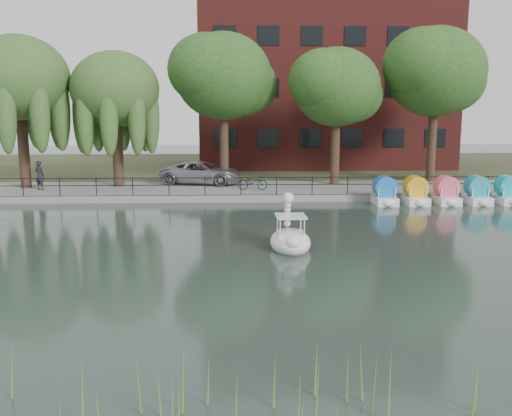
{
  "coord_description": "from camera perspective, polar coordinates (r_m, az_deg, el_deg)",
  "views": [
    {
      "loc": [
        -0.33,
        -18.25,
        5.32
      ],
      "look_at": [
        0.5,
        4.0,
        1.3
      ],
      "focal_mm": 40.0,
      "sensor_mm": 36.0,
      "label": 1
    }
  ],
  "objects": [
    {
      "name": "ground_plane",
      "position": [
        19.02,
        -1.06,
        -6.02
      ],
      "size": [
        120.0,
        120.0,
        0.0
      ],
      "primitive_type": "plane",
      "color": "#384942"
    },
    {
      "name": "promenade",
      "position": [
        34.64,
        -1.57,
        1.73
      ],
      "size": [
        40.0,
        6.0,
        0.4
      ],
      "primitive_type": "cube",
      "color": "gray",
      "rests_on": "ground_plane"
    },
    {
      "name": "kerb",
      "position": [
        31.72,
        -1.51,
        0.94
      ],
      "size": [
        40.0,
        0.25,
        0.4
      ],
      "primitive_type": "cube",
      "color": "gray",
      "rests_on": "ground_plane"
    },
    {
      "name": "land_strip",
      "position": [
        48.53,
        -1.74,
        4.15
      ],
      "size": [
        60.0,
        22.0,
        0.36
      ],
      "primitive_type": "cube",
      "color": "#47512D",
      "rests_on": "ground_plane"
    },
    {
      "name": "railing",
      "position": [
        31.78,
        -1.53,
        2.68
      ],
      "size": [
        32.0,
        0.05,
        1.0
      ],
      "color": "black",
      "rests_on": "promenade"
    },
    {
      "name": "apartment_building",
      "position": [
        48.94,
        6.71,
        14.9
      ],
      "size": [
        20.0,
        10.07,
        18.0
      ],
      "color": "#4C1E16",
      "rests_on": "land_strip"
    },
    {
      "name": "willow_left",
      "position": [
        37.02,
        -22.66,
        11.87
      ],
      "size": [
        5.88,
        5.88,
        9.01
      ],
      "color": "#473323",
      "rests_on": "promenade"
    },
    {
      "name": "willow_mid",
      "position": [
        35.99,
        -13.91,
        11.42
      ],
      "size": [
        5.32,
        5.32,
        8.15
      ],
      "color": "#473323",
      "rests_on": "promenade"
    },
    {
      "name": "broadleaf_center",
      "position": [
        36.3,
        -3.28,
        12.97
      ],
      "size": [
        6.0,
        6.0,
        9.25
      ],
      "color": "#473323",
      "rests_on": "promenade"
    },
    {
      "name": "broadleaf_right",
      "position": [
        36.33,
        8.07,
        11.82
      ],
      "size": [
        5.4,
        5.4,
        8.32
      ],
      "color": "#473323",
      "rests_on": "promenade"
    },
    {
      "name": "broadleaf_far",
      "position": [
        38.98,
        17.53,
        12.83
      ],
      "size": [
        6.3,
        6.3,
        9.71
      ],
      "color": "#473323",
      "rests_on": "promenade"
    },
    {
      "name": "minivan",
      "position": [
        36.23,
        -5.42,
        3.7
      ],
      "size": [
        3.92,
        6.36,
        1.65
      ],
      "primitive_type": "imported",
      "rotation": [
        0.0,
        0.0,
        1.36
      ],
      "color": "gray",
      "rests_on": "promenade"
    },
    {
      "name": "bicycle",
      "position": [
        33.64,
        -0.34,
        2.69
      ],
      "size": [
        0.74,
        1.76,
        1.0
      ],
      "primitive_type": "imported",
      "rotation": [
        0.0,
        0.0,
        1.49
      ],
      "color": "gray",
      "rests_on": "promenade"
    },
    {
      "name": "pedestrian",
      "position": [
        35.9,
        -20.82,
        3.28
      ],
      "size": [
        0.85,
        0.75,
        1.98
      ],
      "primitive_type": "imported",
      "rotation": [
        0.0,
        0.0,
        2.69
      ],
      "color": "black",
      "rests_on": "promenade"
    },
    {
      "name": "swan_boat",
      "position": [
        21.44,
        3.44,
        -2.93
      ],
      "size": [
        1.56,
        2.52,
        2.03
      ],
      "rotation": [
        0.0,
        0.0,
        0.02
      ],
      "color": "white",
      "rests_on": "ground_plane"
    },
    {
      "name": "pedal_boat_row",
      "position": [
        33.07,
        19.88,
        1.43
      ],
      "size": [
        9.65,
        1.7,
        1.4
      ],
      "color": "white",
      "rests_on": "ground_plane"
    },
    {
      "name": "reed_bank",
      "position": [
        10.22,
        11.87,
        -17.53
      ],
      "size": [
        24.0,
        2.4,
        1.2
      ],
      "color": "#669938",
      "rests_on": "ground_plane"
    }
  ]
}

